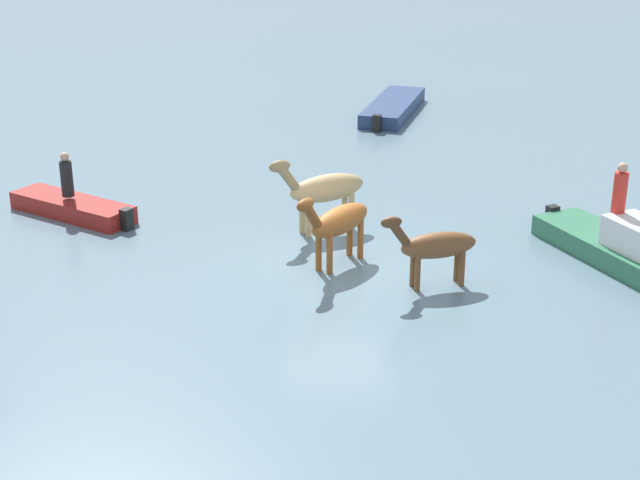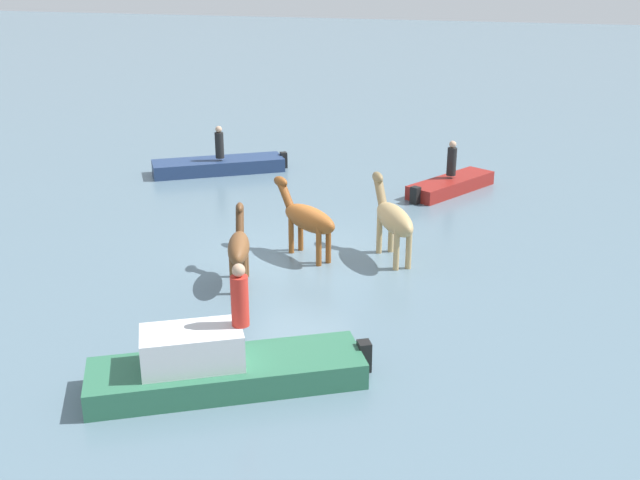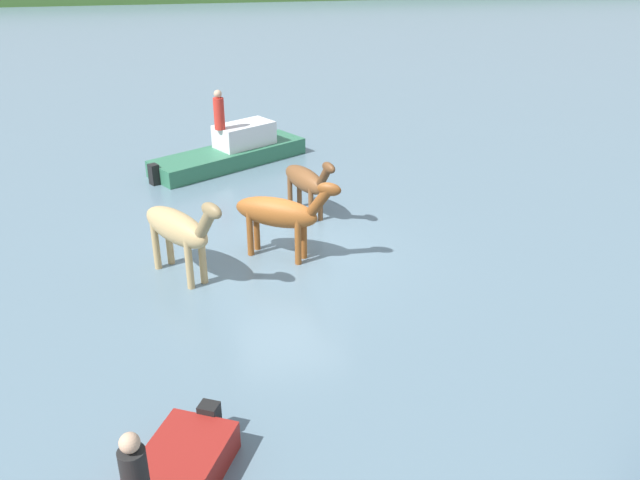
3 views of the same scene
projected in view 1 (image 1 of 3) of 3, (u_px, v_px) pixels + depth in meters
ground_plane at (341, 269)px, 22.13m from camera, size 179.77×179.77×0.00m
horse_lead at (338, 222)px, 21.93m from camera, size 2.32×1.69×1.96m
horse_mid_herd at (435, 246)px, 20.87m from camera, size 1.15×2.20×1.74m
horse_dark_mare at (324, 189)px, 23.97m from camera, size 1.84×2.41×2.05m
boat_launch_far at (626, 253)px, 22.18m from camera, size 5.03×3.78×1.35m
boat_dinghy_port at (74, 210)px, 25.39m from camera, size 2.60×3.78×0.71m
boat_motor_center at (393, 109)px, 35.69m from camera, size 5.41×2.34×0.75m
person_boatman_standing at (620, 189)px, 21.98m from camera, size 0.32×0.32×1.19m
person_helmsman_aft at (66, 176)px, 25.03m from camera, size 0.32×0.32×1.19m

